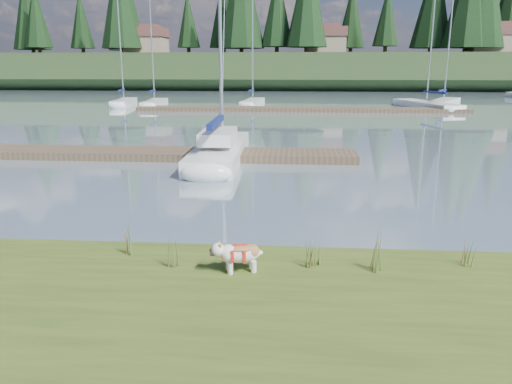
{
  "coord_description": "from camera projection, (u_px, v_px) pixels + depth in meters",
  "views": [
    {
      "loc": [
        1.65,
        -10.04,
        3.54
      ],
      "look_at": [
        0.9,
        -0.5,
        1.1
      ],
      "focal_mm": 35.0,
      "sensor_mm": 36.0,
      "label": 1
    }
  ],
  "objects": [
    {
      "name": "ground",
      "position": [
        275.0,
        111.0,
        39.68
      ],
      "size": [
        200.0,
        200.0,
        0.0
      ],
      "primitive_type": "plane",
      "color": "#7D92A2",
      "rests_on": "ground"
    },
    {
      "name": "ridge",
      "position": [
        286.0,
        72.0,
        80.6
      ],
      "size": [
        200.0,
        20.0,
        5.0
      ],
      "primitive_type": "cube",
      "color": "#1F3117",
      "rests_on": "ground"
    },
    {
      "name": "bulldog",
      "position": [
        239.0,
        253.0,
        7.89
      ],
      "size": [
        0.84,
        0.47,
        0.49
      ],
      "rotation": [
        0.0,
        0.0,
        3.41
      ],
      "color": "silver",
      "rests_on": "bank"
    },
    {
      "name": "sailboat_main",
      "position": [
        222.0,
        146.0,
        19.92
      ],
      "size": [
        1.92,
        8.6,
        12.34
      ],
      "rotation": [
        0.0,
        0.0,
        1.6
      ],
      "color": "silver",
      "rests_on": "ground"
    },
    {
      "name": "dock_near",
      "position": [
        151.0,
        154.0,
        19.66
      ],
      "size": [
        16.0,
        2.0,
        0.3
      ],
      "primitive_type": "cube",
      "color": "#4C3D2C",
      "rests_on": "ground"
    },
    {
      "name": "dock_far",
      "position": [
        300.0,
        109.0,
        39.49
      ],
      "size": [
        26.0,
        2.2,
        0.3
      ],
      "primitive_type": "cube",
      "color": "#4C3D2C",
      "rests_on": "ground"
    },
    {
      "name": "sailboat_bg_0",
      "position": [
        125.0,
        102.0,
        45.32
      ],
      "size": [
        2.27,
        6.9,
        9.96
      ],
      "rotation": [
        0.0,
        0.0,
        1.71
      ],
      "color": "silver",
      "rests_on": "ground"
    },
    {
      "name": "sailboat_bg_1",
      "position": [
        156.0,
        102.0,
        44.31
      ],
      "size": [
        2.04,
        7.13,
        10.59
      ],
      "rotation": [
        0.0,
        0.0,
        1.67
      ],
      "color": "silver",
      "rests_on": "ground"
    },
    {
      "name": "sailboat_bg_2",
      "position": [
        254.0,
        102.0,
        45.04
      ],
      "size": [
        1.82,
        6.85,
        10.3
      ],
      "rotation": [
        0.0,
        0.0,
        1.5
      ],
      "color": "silver",
      "rests_on": "ground"
    },
    {
      "name": "sailboat_bg_3",
      "position": [
        421.0,
        104.0,
        42.69
      ],
      "size": [
        4.47,
        9.71,
        13.87
      ],
      "rotation": [
        0.0,
        0.0,
        1.85
      ],
      "color": "silver",
      "rests_on": "ground"
    },
    {
      "name": "sailboat_bg_4",
      "position": [
        445.0,
        102.0,
        45.35
      ],
      "size": [
        5.06,
        7.72,
        11.67
      ],
      "rotation": [
        0.0,
        0.0,
        1.09
      ],
      "color": "silver",
      "rests_on": "ground"
    },
    {
      "name": "weed_0",
      "position": [
        170.0,
        252.0,
        8.02
      ],
      "size": [
        0.17,
        0.14,
        0.66
      ],
      "color": "#475B23",
      "rests_on": "bank"
    },
    {
      "name": "weed_1",
      "position": [
        311.0,
        254.0,
        8.06
      ],
      "size": [
        0.17,
        0.14,
        0.53
      ],
      "color": "#475B23",
      "rests_on": "bank"
    },
    {
      "name": "weed_2",
      "position": [
        374.0,
        253.0,
        7.88
      ],
      "size": [
        0.17,
        0.14,
        0.74
      ],
      "color": "#475B23",
      "rests_on": "bank"
    },
    {
      "name": "weed_3",
      "position": [
        129.0,
        239.0,
        8.61
      ],
      "size": [
        0.17,
        0.14,
        0.64
      ],
      "color": "#475B23",
      "rests_on": "bank"
    },
    {
      "name": "weed_4",
      "position": [
        317.0,
        255.0,
        8.17
      ],
      "size": [
        0.17,
        0.14,
        0.39
      ],
      "color": "#475B23",
      "rests_on": "bank"
    },
    {
      "name": "weed_5",
      "position": [
        469.0,
        253.0,
        8.14
      ],
      "size": [
        0.17,
        0.14,
        0.49
      ],
      "color": "#475B23",
      "rests_on": "bank"
    },
    {
      "name": "mud_lip",
      "position": [
        203.0,
        260.0,
        9.14
      ],
      "size": [
        60.0,
        0.5,
        0.14
      ],
      "primitive_type": "cube",
      "color": "#33281C",
      "rests_on": "ground"
    },
    {
      "name": "conifer_1",
      "position": [
        36.0,
        15.0,
        79.57
      ],
      "size": [
        4.4,
        4.4,
        11.3
      ],
      "color": "#382619",
      "rests_on": "ridge"
    },
    {
      "name": "conifer_3",
      "position": [
        223.0,
        11.0,
        78.12
      ],
      "size": [
        4.84,
        4.84,
        12.25
      ],
      "color": "#382619",
      "rests_on": "ridge"
    },
    {
      "name": "conifer_5",
      "position": [
        387.0,
        15.0,
        74.5
      ],
      "size": [
        3.96,
        3.96,
        10.35
      ],
      "color": "#382619",
      "rests_on": "ridge"
    },
    {
      "name": "house_0",
      "position": [
        146.0,
        40.0,
        78.2
      ],
      "size": [
        6.3,
        5.3,
        4.65
      ],
      "color": "gray",
      "rests_on": "ridge"
    },
    {
      "name": "house_1",
      "position": [
        325.0,
        40.0,
        77.02
      ],
      "size": [
        6.3,
        5.3,
        4.65
      ],
      "color": "gray",
      "rests_on": "ridge"
    },
    {
      "name": "house_2",
      "position": [
        490.0,
        39.0,
        73.25
      ],
      "size": [
        6.3,
        5.3,
        4.65
      ],
      "color": "gray",
      "rests_on": "ridge"
    }
  ]
}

